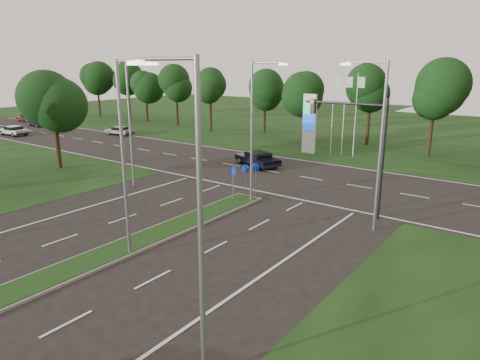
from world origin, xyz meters
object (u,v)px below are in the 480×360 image
Objects in this scene: far_car_b at (13,130)px; far_car_c at (39,122)px; far_car_a at (120,131)px; navy_sedan at (258,159)px; far_car_d at (27,118)px.

far_car_c is at bearing 37.89° from far_car_b.
navy_sedan is at bearing -104.11° from far_car_a.
navy_sedan is at bearing -86.60° from far_car_b.
navy_sedan is 1.29× the size of far_car_d.
far_car_c is at bearing 109.02° from navy_sedan.
far_car_a is 0.91× the size of far_car_c.
far_car_d is (-47.62, 3.97, -0.09)m from navy_sedan.
far_car_c is (-40.96, 2.19, -0.06)m from navy_sedan.
navy_sedan is 1.30× the size of far_car_a.
navy_sedan is at bearing -97.01° from far_car_d.
far_car_a is at bearing -55.87° from far_car_b.
far_car_b is (-10.75, -8.35, 0.06)m from far_car_a.
far_car_b is 8.80m from far_car_c.
far_car_d is (-6.66, 1.78, -0.04)m from far_car_c.
far_car_d is at bearing 80.75° from far_car_c.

